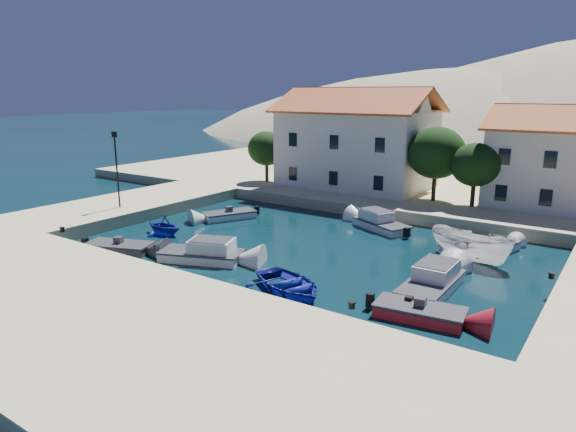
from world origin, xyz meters
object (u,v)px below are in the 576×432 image
(boat_east, at_px, (470,261))
(building_left, at_px, (357,137))
(cabin_cruiser_south, at_px, (201,253))
(building_mid, at_px, (558,156))
(rowboat_south, at_px, (289,290))
(lamppost, at_px, (116,162))
(cabin_cruiser_east, at_px, (431,283))

(boat_east, bearing_deg, building_left, 62.68)
(cabin_cruiser_south, bearing_deg, building_mid, 35.57)
(building_mid, distance_m, rowboat_south, 27.99)
(rowboat_south, relative_size, boat_east, 0.88)
(building_mid, xyz_separation_m, lamppost, (-29.50, -21.00, -0.47))
(building_mid, xyz_separation_m, rowboat_south, (-8.94, -26.00, -5.22))
(building_left, xyz_separation_m, rowboat_south, (9.06, -25.00, -5.94))
(cabin_cruiser_south, distance_m, rowboat_south, 7.45)
(lamppost, bearing_deg, building_mid, 35.45)
(building_left, xyz_separation_m, cabin_cruiser_south, (1.69, -24.03, -5.46))
(cabin_cruiser_east, distance_m, boat_east, 6.40)
(building_mid, bearing_deg, cabin_cruiser_south, -123.09)
(cabin_cruiser_south, relative_size, cabin_cruiser_east, 1.03)
(lamppost, height_order, rowboat_south, lamppost)
(building_left, distance_m, building_mid, 18.04)
(rowboat_south, xyz_separation_m, boat_east, (6.61, 10.57, 0.00))
(building_mid, distance_m, lamppost, 36.21)
(building_left, distance_m, cabin_cruiser_south, 24.70)
(building_mid, xyz_separation_m, cabin_cruiser_south, (-16.31, -25.03, -4.75))
(lamppost, distance_m, boat_east, 28.13)
(building_left, distance_m, lamppost, 23.10)
(building_mid, height_order, cabin_cruiser_east, building_mid)
(building_left, bearing_deg, boat_east, -42.65)
(lamppost, height_order, cabin_cruiser_east, lamppost)
(boat_east, bearing_deg, cabin_cruiser_east, -167.16)
(rowboat_south, bearing_deg, lamppost, 98.57)
(cabin_cruiser_south, bearing_deg, cabin_cruiser_east, -8.11)
(lamppost, distance_m, cabin_cruiser_south, 14.44)
(cabin_cruiser_east, bearing_deg, cabin_cruiser_south, 102.73)
(building_left, xyz_separation_m, building_mid, (18.00, 1.00, -0.71))
(lamppost, height_order, cabin_cruiser_south, lamppost)
(boat_east, bearing_deg, building_mid, 6.72)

